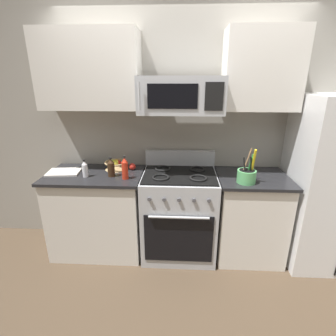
% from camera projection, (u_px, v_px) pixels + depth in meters
% --- Properties ---
extents(ground_plane, '(16.00, 16.00, 0.00)m').
position_uv_depth(ground_plane, '(177.00, 294.00, 2.30)').
color(ground_plane, '#473828').
extents(wall_back, '(8.00, 0.10, 2.60)m').
position_uv_depth(wall_back, '(180.00, 130.00, 2.82)').
color(wall_back, '#9E998E').
rests_on(wall_back, ground).
extents(counter_left, '(0.99, 0.62, 0.91)m').
position_uv_depth(counter_left, '(98.00, 212.00, 2.79)').
color(counter_left, silver).
rests_on(counter_left, ground).
extents(range_oven, '(0.76, 0.66, 1.09)m').
position_uv_depth(range_oven, '(179.00, 213.00, 2.74)').
color(range_oven, '#B2B5BA').
rests_on(range_oven, ground).
extents(counter_right, '(0.71, 0.62, 0.91)m').
position_uv_depth(counter_right, '(249.00, 216.00, 2.71)').
color(counter_right, silver).
rests_on(counter_right, ground).
extents(refrigerator, '(0.79, 0.73, 1.71)m').
position_uv_depth(refrigerator, '(332.00, 184.00, 2.52)').
color(refrigerator, silver).
rests_on(refrigerator, ground).
extents(microwave, '(0.79, 0.44, 0.34)m').
position_uv_depth(microwave, '(181.00, 95.00, 2.36)').
color(microwave, '#B2B5BA').
extents(upper_cabinets_left, '(0.98, 0.34, 0.73)m').
position_uv_depth(upper_cabinets_left, '(89.00, 70.00, 2.46)').
color(upper_cabinets_left, silver).
extents(upper_cabinets_right, '(0.70, 0.34, 0.73)m').
position_uv_depth(upper_cabinets_right, '(262.00, 70.00, 2.37)').
color(upper_cabinets_right, silver).
extents(utensil_crock, '(0.17, 0.17, 0.33)m').
position_uv_depth(utensil_crock, '(247.00, 175.00, 2.39)').
color(utensil_crock, '#59AD66').
rests_on(utensil_crock, counter_right).
extents(fruit_basket, '(0.24, 0.24, 0.11)m').
position_uv_depth(fruit_basket, '(116.00, 165.00, 2.76)').
color(fruit_basket, tan).
rests_on(fruit_basket, counter_left).
extents(apple_loose, '(0.07, 0.07, 0.07)m').
position_uv_depth(apple_loose, '(132.00, 167.00, 2.74)').
color(apple_loose, red).
rests_on(apple_loose, counter_left).
extents(cutting_board, '(0.35, 0.27, 0.02)m').
position_uv_depth(cutting_board, '(64.00, 172.00, 2.66)').
color(cutting_board, silver).
rests_on(cutting_board, counter_left).
extents(bottle_soy, '(0.07, 0.07, 0.20)m').
position_uv_depth(bottle_soy, '(111.00, 168.00, 2.54)').
color(bottle_soy, '#382314').
rests_on(bottle_soy, counter_left).
extents(bottle_vinegar, '(0.05, 0.05, 0.18)m').
position_uv_depth(bottle_vinegar, '(85.00, 169.00, 2.53)').
color(bottle_vinegar, silver).
rests_on(bottle_vinegar, counter_left).
extents(bottle_hot_sauce, '(0.06, 0.06, 0.23)m').
position_uv_depth(bottle_hot_sauce, '(125.00, 168.00, 2.47)').
color(bottle_hot_sauce, red).
rests_on(bottle_hot_sauce, counter_left).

